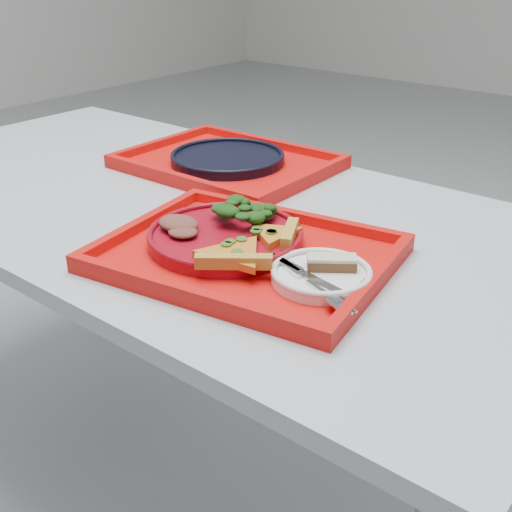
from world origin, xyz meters
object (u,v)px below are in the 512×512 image
at_px(tray_main, 247,258).
at_px(dessert_bar, 332,262).
at_px(dinner_plate, 225,239).
at_px(tray_far, 228,165).
at_px(navy_plate, 228,159).

distance_m(tray_main, dessert_bar, 0.15).
height_order(dinner_plate, dessert_bar, dessert_bar).
bearing_deg(tray_far, navy_plate, -0.93).
bearing_deg(dinner_plate, tray_main, -10.30).
bearing_deg(dessert_bar, tray_far, 110.03).
distance_m(dinner_plate, dessert_bar, 0.20).
xyz_separation_m(tray_far, dinner_plate, (0.29, -0.33, 0.02)).
xyz_separation_m(dinner_plate, dessert_bar, (0.20, 0.01, 0.02)).
bearing_deg(navy_plate, dinner_plate, -49.12).
height_order(tray_main, dessert_bar, dessert_bar).
xyz_separation_m(tray_far, navy_plate, (0.00, 0.00, 0.01)).
relative_size(tray_main, tray_far, 1.00).
height_order(tray_far, dinner_plate, dinner_plate).
distance_m(navy_plate, dessert_bar, 0.59).
xyz_separation_m(tray_main, tray_far, (-0.34, 0.34, 0.00)).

